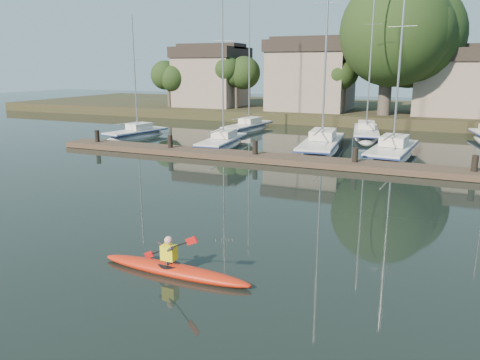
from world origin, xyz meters
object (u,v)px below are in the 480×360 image
at_px(sailboat_5, 248,132).
at_px(sailboat_3, 391,160).
at_px(sailboat_1, 222,148).
at_px(sailboat_2, 321,153).
at_px(dock, 303,161).
at_px(kayak, 173,268).
at_px(sailboat_6, 366,138).
at_px(sailboat_0, 136,139).

bearing_deg(sailboat_5, sailboat_3, -25.62).
relative_size(sailboat_1, sailboat_2, 0.77).
height_order(dock, sailboat_2, sailboat_2).
relative_size(sailboat_2, sailboat_5, 1.23).
xyz_separation_m(kayak, sailboat_2, (-1.00, 20.99, -0.39)).
bearing_deg(sailboat_2, sailboat_3, -13.42).
xyz_separation_m(sailboat_1, sailboat_6, (8.72, 9.05, -0.00)).
xyz_separation_m(sailboat_0, sailboat_5, (6.71, 7.52, 0.01)).
bearing_deg(dock, sailboat_0, 161.36).
height_order(sailboat_2, sailboat_5, sailboat_2).
relative_size(sailboat_3, sailboat_6, 0.91).
xyz_separation_m(sailboat_3, sailboat_5, (-13.29, 8.23, 0.04)).
bearing_deg(sailboat_1, sailboat_3, -2.79).
bearing_deg(sailboat_0, sailboat_5, 59.77).
bearing_deg(kayak, sailboat_5, 109.88).
relative_size(kayak, sailboat_2, 0.29).
height_order(kayak, sailboat_5, sailboat_5).
height_order(kayak, sailboat_2, sailboat_2).
distance_m(kayak, sailboat_2, 21.02).
bearing_deg(sailboat_0, dock, -7.14).
height_order(sailboat_0, sailboat_6, sailboat_6).
height_order(dock, sailboat_5, sailboat_5).
bearing_deg(dock, sailboat_3, 44.78).
distance_m(dock, sailboat_0, 16.31).
bearing_deg(sailboat_5, sailboat_0, -125.57).
bearing_deg(sailboat_2, sailboat_5, 133.10).
relative_size(sailboat_0, sailboat_2, 0.65).
distance_m(sailboat_1, sailboat_2, 7.04).
distance_m(sailboat_2, sailboat_5, 11.45).
xyz_separation_m(sailboat_1, sailboat_3, (11.63, 0.55, -0.03)).
bearing_deg(sailboat_0, sailboat_1, 2.93).
xyz_separation_m(sailboat_1, sailboat_5, (-1.65, 8.78, 0.00)).
relative_size(sailboat_2, sailboat_3, 1.19).
bearing_deg(sailboat_3, sailboat_5, 153.10).
height_order(sailboat_1, sailboat_5, sailboat_5).
xyz_separation_m(dock, sailboat_3, (4.54, 4.51, -0.41)).
height_order(dock, sailboat_6, sailboat_6).
height_order(sailboat_0, sailboat_1, sailboat_1).
relative_size(sailboat_0, sailboat_6, 0.71).
xyz_separation_m(dock, sailboat_0, (-15.45, 5.21, -0.38)).
xyz_separation_m(kayak, dock, (-0.84, 15.83, 0.02)).
xyz_separation_m(sailboat_3, sailboat_6, (-2.91, 8.50, 0.03)).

